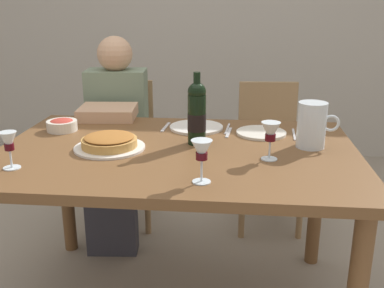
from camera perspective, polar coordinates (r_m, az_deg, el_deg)
dining_table at (r=1.93m, az=-1.87°, el=-3.21°), size 1.50×1.00×0.76m
wine_bottle at (r=1.93m, az=0.61°, el=3.86°), size 0.08×0.08×0.31m
water_pitcher at (r=1.96m, az=14.80°, el=1.99°), size 0.17×0.12×0.19m
baked_tart at (r=1.92m, az=-10.33°, el=0.21°), size 0.30×0.30×0.06m
salad_bowl at (r=2.23m, az=-16.02°, el=2.36°), size 0.14×0.14×0.06m
wine_glass_left_diner at (r=1.52m, az=1.22°, el=-1.04°), size 0.07×0.07×0.15m
wine_glass_right_diner at (r=1.77m, az=9.83°, el=1.31°), size 0.07×0.07×0.15m
wine_glass_centre at (r=1.78m, az=-22.01°, el=0.06°), size 0.06×0.06×0.14m
dinner_plate_left_setting at (r=2.12m, az=8.68°, el=1.41°), size 0.23×0.23×0.01m
dinner_plate_right_setting at (r=2.19m, az=0.55°, el=2.12°), size 0.26×0.26×0.01m
fork_left_setting at (r=2.12m, az=4.63°, el=1.44°), size 0.03×0.16×0.00m
knife_left_setting at (r=2.14m, az=12.69°, el=1.19°), size 0.02×0.18×0.00m
knife_right_setting at (r=2.18m, az=4.47°, el=1.92°), size 0.02×0.18×0.00m
spoon_right_setting at (r=2.21m, az=-3.33°, el=2.13°), size 0.03×0.16×0.00m
chair_left at (r=2.88m, az=-8.60°, el=0.20°), size 0.43×0.43×0.87m
diner_left at (r=2.62m, az=-9.62°, el=1.12°), size 0.36×0.52×1.16m
chair_right at (r=2.83m, az=9.54°, el=-0.14°), size 0.43×0.43×0.87m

